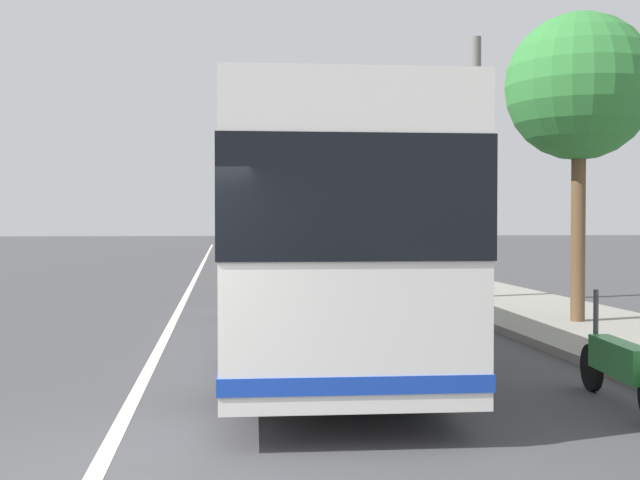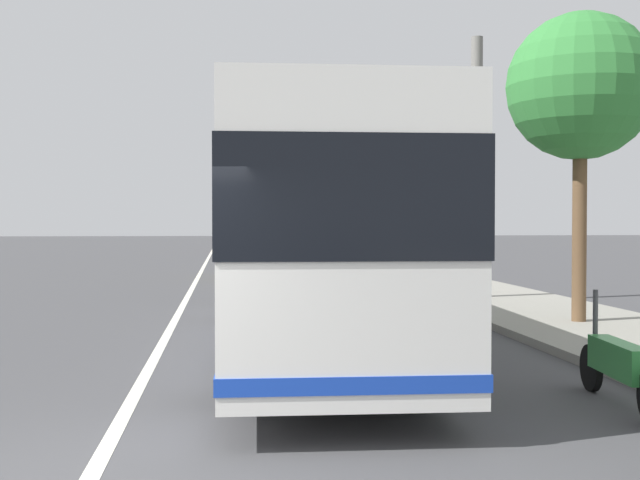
{
  "view_description": "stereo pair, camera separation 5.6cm",
  "coord_description": "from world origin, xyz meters",
  "px_view_note": "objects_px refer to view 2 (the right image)",
  "views": [
    {
      "loc": [
        -5.87,
        -1.03,
        2.03
      ],
      "look_at": [
        5.63,
        -2.45,
        1.76
      ],
      "focal_mm": 43.96,
      "sensor_mm": 36.0,
      "label": 1
    },
    {
      "loc": [
        -5.88,
        -1.09,
        2.03
      ],
      "look_at": [
        5.63,
        -2.45,
        1.76
      ],
      "focal_mm": 43.96,
      "sensor_mm": 36.0,
      "label": 2
    }
  ],
  "objects_px": {
    "car_oncoming": "(270,258)",
    "motorcycle_nearest_curb": "(619,365)",
    "car_ahead_same_lane": "(246,241)",
    "utility_pole": "(477,170)",
    "coach_bus": "(310,230)",
    "car_side_street": "(265,246)",
    "roadside_tree_mid_block": "(580,88)"
  },
  "relations": [
    {
      "from": "roadside_tree_mid_block",
      "to": "car_ahead_same_lane",
      "type": "bearing_deg",
      "value": 7.63
    },
    {
      "from": "car_ahead_same_lane",
      "to": "coach_bus",
      "type": "bearing_deg",
      "value": 178.53
    },
    {
      "from": "car_ahead_same_lane",
      "to": "utility_pole",
      "type": "xyz_separation_m",
      "value": [
        -35.06,
        -4.94,
        2.62
      ]
    },
    {
      "from": "car_side_street",
      "to": "utility_pole",
      "type": "height_order",
      "value": "utility_pole"
    },
    {
      "from": "roadside_tree_mid_block",
      "to": "car_oncoming",
      "type": "bearing_deg",
      "value": 18.87
    },
    {
      "from": "motorcycle_nearest_curb",
      "to": "utility_pole",
      "type": "relative_size",
      "value": 0.33
    },
    {
      "from": "coach_bus",
      "to": "car_side_street",
      "type": "relative_size",
      "value": 2.82
    },
    {
      "from": "car_side_street",
      "to": "roadside_tree_mid_block",
      "type": "height_order",
      "value": "roadside_tree_mid_block"
    },
    {
      "from": "car_ahead_same_lane",
      "to": "car_side_street",
      "type": "bearing_deg",
      "value": -176.89
    },
    {
      "from": "car_oncoming",
      "to": "roadside_tree_mid_block",
      "type": "bearing_deg",
      "value": -158.43
    },
    {
      "from": "car_oncoming",
      "to": "roadside_tree_mid_block",
      "type": "xyz_separation_m",
      "value": [
        -14.87,
        -5.08,
        3.85
      ]
    },
    {
      "from": "car_oncoming",
      "to": "car_side_street",
      "type": "distance_m",
      "value": 15.28
    },
    {
      "from": "coach_bus",
      "to": "motorcycle_nearest_curb",
      "type": "xyz_separation_m",
      "value": [
        -4.38,
        -2.93,
        -1.45
      ]
    },
    {
      "from": "coach_bus",
      "to": "utility_pole",
      "type": "bearing_deg",
      "value": -34.34
    },
    {
      "from": "coach_bus",
      "to": "car_oncoming",
      "type": "relative_size",
      "value": 2.59
    },
    {
      "from": "car_ahead_same_lane",
      "to": "utility_pole",
      "type": "bearing_deg",
      "value": -173.48
    },
    {
      "from": "car_side_street",
      "to": "car_ahead_same_lane",
      "type": "bearing_deg",
      "value": 6.69
    },
    {
      "from": "coach_bus",
      "to": "car_ahead_same_lane",
      "type": "distance_m",
      "value": 41.73
    },
    {
      "from": "coach_bus",
      "to": "car_ahead_same_lane",
      "type": "xyz_separation_m",
      "value": [
        41.71,
        0.03,
        -1.19
      ]
    },
    {
      "from": "car_oncoming",
      "to": "motorcycle_nearest_curb",
      "type": "bearing_deg",
      "value": -170.0
    },
    {
      "from": "motorcycle_nearest_curb",
      "to": "car_oncoming",
      "type": "bearing_deg",
      "value": 12.63
    },
    {
      "from": "car_side_street",
      "to": "motorcycle_nearest_curb",
      "type": "bearing_deg",
      "value": -174.51
    },
    {
      "from": "utility_pole",
      "to": "car_oncoming",
      "type": "bearing_deg",
      "value": 25.17
    },
    {
      "from": "coach_bus",
      "to": "car_ahead_same_lane",
      "type": "bearing_deg",
      "value": 2.16
    },
    {
      "from": "coach_bus",
      "to": "car_oncoming",
      "type": "distance_m",
      "value": 16.63
    },
    {
      "from": "car_oncoming",
      "to": "utility_pole",
      "type": "relative_size",
      "value": 0.68
    },
    {
      "from": "coach_bus",
      "to": "utility_pole",
      "type": "xyz_separation_m",
      "value": [
        6.65,
        -4.91,
        1.43
      ]
    },
    {
      "from": "utility_pole",
      "to": "car_ahead_same_lane",
      "type": "bearing_deg",
      "value": 8.03
    },
    {
      "from": "roadside_tree_mid_block",
      "to": "car_side_street",
      "type": "bearing_deg",
      "value": 8.61
    },
    {
      "from": "car_ahead_same_lane",
      "to": "utility_pole",
      "type": "relative_size",
      "value": 0.63
    },
    {
      "from": "coach_bus",
      "to": "motorcycle_nearest_curb",
      "type": "height_order",
      "value": "coach_bus"
    },
    {
      "from": "roadside_tree_mid_block",
      "to": "utility_pole",
      "type": "distance_m",
      "value": 5.1
    }
  ]
}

